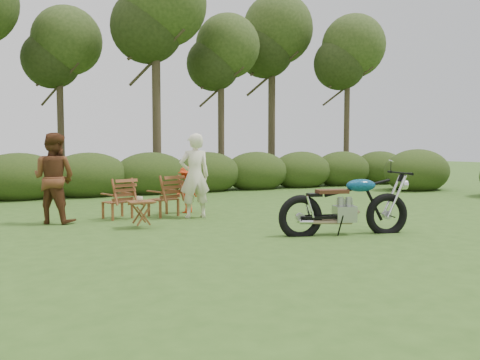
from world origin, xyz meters
name	(u,v)px	position (x,y,z in m)	size (l,w,h in m)	color
ground	(302,242)	(0.00, 0.00, 0.00)	(80.00, 80.00, 0.00)	#33541C
tree_line	(158,82)	(0.50, 9.74, 3.81)	(22.52, 11.62, 8.14)	#3C3121
motorcycle	(344,234)	(1.05, 0.25, 0.00)	(2.28, 0.87, 1.30)	#0D77B3
lawn_chair_right	(164,216)	(-1.18, 3.80, 0.00)	(0.63, 0.63, 0.92)	brown
lawn_chair_left	(118,219)	(-2.17, 3.90, 0.00)	(0.60, 0.60, 0.87)	brown
side_table	(141,214)	(-2.01, 2.51, 0.26)	(0.50, 0.42, 0.52)	brown
cup	(140,199)	(-2.03, 2.52, 0.56)	(0.11, 0.11, 0.09)	beige
adult_a	(195,218)	(-0.63, 3.26, 0.00)	(0.67, 0.44, 1.85)	#F4EAC9
adult_b	(55,223)	(-3.44, 3.87, 0.00)	(0.89, 0.70, 1.84)	#593019
child	(187,213)	(-0.51, 4.10, 0.00)	(0.71, 0.41, 1.09)	red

